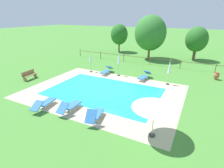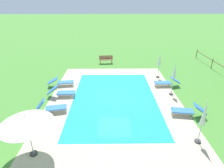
{
  "view_description": "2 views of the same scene",
  "coord_description": "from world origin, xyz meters",
  "px_view_note": "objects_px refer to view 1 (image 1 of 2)",
  "views": [
    {
      "loc": [
        6.86,
        -11.72,
        6.03
      ],
      "look_at": [
        0.57,
        0.5,
        0.6
      ],
      "focal_mm": 28.19,
      "sensor_mm": 36.0,
      "label": 1
    },
    {
      "loc": [
        11.76,
        -0.31,
        6.61
      ],
      "look_at": [
        -0.3,
        -0.16,
        1.04
      ],
      "focal_mm": 29.81,
      "sensor_mm": 36.0,
      "label": 2
    }
  ],
  "objects_px": {
    "sun_lounger_south_near_corner": "(144,76)",
    "patio_umbrella_closed_row_centre": "(119,60)",
    "sun_lounger_north_near_steps": "(95,114)",
    "sun_lounger_north_mid": "(70,106)",
    "tree_west_mid": "(150,33)",
    "tree_centre": "(197,39)",
    "sun_lounger_north_far": "(106,71)",
    "terracotta_urn_near_fence": "(216,76)",
    "sun_lounger_north_end": "(44,103)",
    "patio_umbrella_closed_row_mid_west": "(90,58)",
    "patio_umbrella_open_foreground": "(155,104)",
    "patio_umbrella_closed_row_west": "(169,68)",
    "tree_far_west": "(119,34)",
    "wooden_bench_lawn_side": "(29,75)"
  },
  "relations": [
    {
      "from": "patio_umbrella_closed_row_mid_west",
      "to": "patio_umbrella_open_foreground",
      "type": "bearing_deg",
      "value": -40.98
    },
    {
      "from": "sun_lounger_north_near_steps",
      "to": "sun_lounger_north_mid",
      "type": "distance_m",
      "value": 2.11
    },
    {
      "from": "patio_umbrella_open_foreground",
      "to": "tree_west_mid",
      "type": "height_order",
      "value": "tree_west_mid"
    },
    {
      "from": "sun_lounger_north_far",
      "to": "sun_lounger_north_end",
      "type": "xyz_separation_m",
      "value": [
        -0.14,
        -8.59,
        -0.01
      ]
    },
    {
      "from": "sun_lounger_north_mid",
      "to": "sun_lounger_north_far",
      "type": "distance_m",
      "value": 8.31
    },
    {
      "from": "patio_umbrella_closed_row_centre",
      "to": "wooden_bench_lawn_side",
      "type": "height_order",
      "value": "patio_umbrella_closed_row_centre"
    },
    {
      "from": "sun_lounger_north_mid",
      "to": "tree_west_mid",
      "type": "distance_m",
      "value": 17.26
    },
    {
      "from": "patio_umbrella_closed_row_mid_west",
      "to": "tree_west_mid",
      "type": "relative_size",
      "value": 0.38
    },
    {
      "from": "sun_lounger_north_end",
      "to": "patio_umbrella_open_foreground",
      "type": "bearing_deg",
      "value": 2.97
    },
    {
      "from": "wooden_bench_lawn_side",
      "to": "tree_far_west",
      "type": "xyz_separation_m",
      "value": [
        2.02,
        16.76,
        2.47
      ]
    },
    {
      "from": "sun_lounger_north_near_steps",
      "to": "sun_lounger_north_end",
      "type": "relative_size",
      "value": 0.91
    },
    {
      "from": "patio_umbrella_closed_row_west",
      "to": "patio_umbrella_closed_row_centre",
      "type": "bearing_deg",
      "value": 177.86
    },
    {
      "from": "patio_umbrella_closed_row_mid_west",
      "to": "tree_far_west",
      "type": "height_order",
      "value": "tree_far_west"
    },
    {
      "from": "patio_umbrella_closed_row_west",
      "to": "terracotta_urn_near_fence",
      "type": "relative_size",
      "value": 3.13
    },
    {
      "from": "patio_umbrella_closed_row_centre",
      "to": "tree_centre",
      "type": "distance_m",
      "value": 12.95
    },
    {
      "from": "sun_lounger_north_mid",
      "to": "sun_lounger_south_near_corner",
      "type": "distance_m",
      "value": 8.63
    },
    {
      "from": "wooden_bench_lawn_side",
      "to": "tree_west_mid",
      "type": "height_order",
      "value": "tree_west_mid"
    },
    {
      "from": "tree_far_west",
      "to": "tree_centre",
      "type": "relative_size",
      "value": 1.01
    },
    {
      "from": "sun_lounger_north_end",
      "to": "terracotta_urn_near_fence",
      "type": "height_order",
      "value": "terracotta_urn_near_fence"
    },
    {
      "from": "sun_lounger_north_near_steps",
      "to": "sun_lounger_south_near_corner",
      "type": "relative_size",
      "value": 0.93
    },
    {
      "from": "patio_umbrella_open_foreground",
      "to": "wooden_bench_lawn_side",
      "type": "distance_m",
      "value": 13.75
    },
    {
      "from": "sun_lounger_north_far",
      "to": "wooden_bench_lawn_side",
      "type": "distance_m",
      "value": 7.84
    },
    {
      "from": "tree_west_mid",
      "to": "patio_umbrella_open_foreground",
      "type": "bearing_deg",
      "value": -73.07
    },
    {
      "from": "sun_lounger_north_far",
      "to": "terracotta_urn_near_fence",
      "type": "relative_size",
      "value": 2.64
    },
    {
      "from": "tree_far_west",
      "to": "patio_umbrella_closed_row_centre",
      "type": "bearing_deg",
      "value": -65.03
    },
    {
      "from": "patio_umbrella_closed_row_west",
      "to": "terracotta_urn_near_fence",
      "type": "xyz_separation_m",
      "value": [
        4.02,
        3.55,
        -1.15
      ]
    },
    {
      "from": "sun_lounger_north_near_steps",
      "to": "tree_west_mid",
      "type": "distance_m",
      "value": 17.51
    },
    {
      "from": "tree_centre",
      "to": "tree_far_west",
      "type": "bearing_deg",
      "value": 177.18
    },
    {
      "from": "wooden_bench_lawn_side",
      "to": "tree_west_mid",
      "type": "distance_m",
      "value": 16.38
    },
    {
      "from": "terracotta_urn_near_fence",
      "to": "sun_lounger_north_end",
      "type": "bearing_deg",
      "value": -132.04
    },
    {
      "from": "sun_lounger_north_near_steps",
      "to": "wooden_bench_lawn_side",
      "type": "relative_size",
      "value": 1.27
    },
    {
      "from": "sun_lounger_north_near_steps",
      "to": "patio_umbrella_closed_row_mid_west",
      "type": "distance_m",
      "value": 9.94
    },
    {
      "from": "sun_lounger_south_near_corner",
      "to": "tree_west_mid",
      "type": "distance_m",
      "value": 9.53
    },
    {
      "from": "patio_umbrella_closed_row_centre",
      "to": "tree_far_west",
      "type": "relative_size",
      "value": 0.53
    },
    {
      "from": "tree_centre",
      "to": "sun_lounger_north_end",
      "type": "bearing_deg",
      "value": -112.47
    },
    {
      "from": "terracotta_urn_near_fence",
      "to": "tree_west_mid",
      "type": "relative_size",
      "value": 0.13
    },
    {
      "from": "tree_west_mid",
      "to": "sun_lounger_south_near_corner",
      "type": "bearing_deg",
      "value": -76.38
    },
    {
      "from": "sun_lounger_north_far",
      "to": "sun_lounger_north_near_steps",
      "type": "bearing_deg",
      "value": -65.37
    },
    {
      "from": "patio_umbrella_closed_row_west",
      "to": "terracotta_urn_near_fence",
      "type": "distance_m",
      "value": 5.49
    },
    {
      "from": "sun_lounger_south_near_corner",
      "to": "patio_umbrella_closed_row_centre",
      "type": "distance_m",
      "value": 3.07
    },
    {
      "from": "sun_lounger_north_mid",
      "to": "patio_umbrella_closed_row_mid_west",
      "type": "relative_size",
      "value": 0.87
    },
    {
      "from": "patio_umbrella_closed_row_mid_west",
      "to": "tree_west_mid",
      "type": "xyz_separation_m",
      "value": [
        4.0,
        9.04,
        2.1
      ]
    },
    {
      "from": "sun_lounger_north_near_steps",
      "to": "sun_lounger_north_end",
      "type": "distance_m",
      "value": 3.96
    },
    {
      "from": "sun_lounger_north_mid",
      "to": "patio_umbrella_closed_row_west",
      "type": "distance_m",
      "value": 9.39
    },
    {
      "from": "patio_umbrella_closed_row_mid_west",
      "to": "tree_centre",
      "type": "relative_size",
      "value": 0.5
    },
    {
      "from": "terracotta_urn_near_fence",
      "to": "tree_west_mid",
      "type": "xyz_separation_m",
      "value": [
        -8.48,
        5.46,
        3.24
      ]
    },
    {
      "from": "patio_umbrella_closed_row_mid_west",
      "to": "tree_west_mid",
      "type": "distance_m",
      "value": 10.11
    },
    {
      "from": "sun_lounger_north_near_steps",
      "to": "tree_far_west",
      "type": "distance_m",
      "value": 21.62
    },
    {
      "from": "patio_umbrella_closed_row_west",
      "to": "tree_centre",
      "type": "height_order",
      "value": "tree_centre"
    },
    {
      "from": "sun_lounger_south_near_corner",
      "to": "patio_umbrella_closed_row_centre",
      "type": "xyz_separation_m",
      "value": [
        -2.75,
        -0.13,
        1.35
      ]
    }
  ]
}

